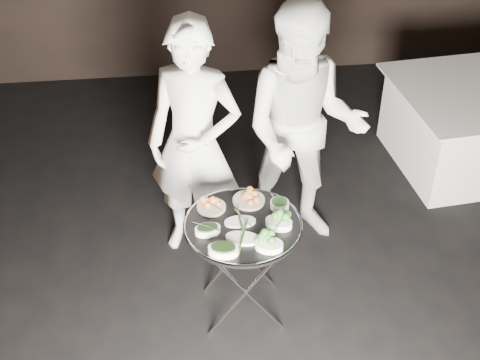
{
  "coord_description": "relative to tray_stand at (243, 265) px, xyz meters",
  "views": [
    {
      "loc": [
        -0.56,
        -2.83,
        3.32
      ],
      "look_at": [
        -0.21,
        0.32,
        0.95
      ],
      "focal_mm": 50.0,
      "sensor_mm": 36.0,
      "label": 1
    }
  ],
  "objects": [
    {
      "name": "serving_tray",
      "position": [
        0.0,
        -0.0,
        0.32
      ],
      "size": [
        0.71,
        0.71,
        0.04
      ],
      "color": "black",
      "rests_on": "tray_stand"
    },
    {
      "name": "spinach_bowl_b",
      "position": [
        -0.14,
        -0.24,
        0.36
      ],
      "size": [
        0.19,
        0.15,
        0.07
      ],
      "rotation": [
        0.0,
        0.0,
        -0.21
      ],
      "color": "white",
      "rests_on": "serving_tray"
    },
    {
      "name": "broccoli_bowl_a",
      "position": [
        0.21,
        -0.04,
        0.36
      ],
      "size": [
        0.2,
        0.17,
        0.07
      ],
      "rotation": [
        0.0,
        0.0,
        -0.42
      ],
      "color": "white",
      "rests_on": "serving_tray"
    },
    {
      "name": "dining_table",
      "position": [
        2.05,
        1.46,
        -0.05
      ],
      "size": [
        1.22,
        1.22,
        0.7
      ],
      "rotation": [
        0.0,
        0.0,
        0.1
      ],
      "color": "white",
      "rests_on": "floor"
    },
    {
      "name": "potato_plate_a",
      "position": [
        -0.17,
        0.17,
        0.36
      ],
      "size": [
        0.18,
        0.18,
        0.06
      ],
      "rotation": [
        0.0,
        0.0,
        -0.18
      ],
      "color": "beige",
      "rests_on": "serving_tray"
    },
    {
      "name": "waiter_left",
      "position": [
        -0.24,
        0.67,
        0.47
      ],
      "size": [
        0.75,
        0.62,
        1.75
      ],
      "primitive_type": "imported",
      "rotation": [
        0.0,
        0.0,
        -0.36
      ],
      "color": "white",
      "rests_on": "floor"
    },
    {
      "name": "serving_utensils",
      "position": [
        0.02,
        0.07,
        0.38
      ],
      "size": [
        0.57,
        0.43,
        0.01
      ],
      "color": "silver",
      "rests_on": "serving_tray"
    },
    {
      "name": "asparagus_plate_a",
      "position": [
        -0.01,
        0.01,
        0.35
      ],
      "size": [
        0.19,
        0.11,
        0.04
      ],
      "rotation": [
        0.0,
        0.0,
        0.04
      ],
      "color": "white",
      "rests_on": "serving_tray"
    },
    {
      "name": "waiter_right",
      "position": [
        0.49,
        0.74,
        0.5
      ],
      "size": [
        1.0,
        0.86,
        1.79
      ],
      "primitive_type": "imported",
      "rotation": [
        0.0,
        0.0,
        -0.22
      ],
      "color": "white",
      "rests_on": "floor"
    },
    {
      "name": "potato_plate_b",
      "position": [
        0.06,
        0.21,
        0.36
      ],
      "size": [
        0.21,
        0.21,
        0.07
      ],
      "rotation": [
        0.0,
        0.0,
        0.39
      ],
      "color": "beige",
      "rests_on": "serving_tray"
    },
    {
      "name": "greens_bowl",
      "position": [
        0.24,
        0.13,
        0.36
      ],
      "size": [
        0.12,
        0.12,
        0.07
      ],
      "rotation": [
        0.0,
        0.0,
        0.12
      ],
      "color": "white",
      "rests_on": "serving_tray"
    },
    {
      "name": "tray_stand",
      "position": [
        0.0,
        0.0,
        0.0
      ],
      "size": [
        0.49,
        0.41,
        0.72
      ],
      "rotation": [
        0.0,
        0.0,
        0.1
      ],
      "color": "silver",
      "rests_on": "floor"
    },
    {
      "name": "asparagus_plate_b",
      "position": [
        -0.02,
        -0.14,
        0.35
      ],
      "size": [
        0.22,
        0.17,
        0.04
      ],
      "rotation": [
        0.0,
        0.0,
        -0.3
      ],
      "color": "white",
      "rests_on": "serving_tray"
    },
    {
      "name": "spinach_bowl_a",
      "position": [
        -0.21,
        -0.05,
        0.36
      ],
      "size": [
        0.17,
        0.12,
        0.06
      ],
      "rotation": [
        0.0,
        0.0,
        0.15
      ],
      "color": "white",
      "rests_on": "serving_tray"
    },
    {
      "name": "broccoli_bowl_b",
      "position": [
        0.12,
        -0.22,
        0.36
      ],
      "size": [
        0.19,
        0.16,
        0.07
      ],
      "rotation": [
        0.0,
        0.0,
        -0.31
      ],
      "color": "white",
      "rests_on": "serving_tray"
    },
    {
      "name": "floor",
      "position": [
        0.21,
        -0.17,
        -0.43
      ],
      "size": [
        6.0,
        7.0,
        0.05
      ],
      "primitive_type": "cube",
      "color": "black",
      "rests_on": "ground"
    }
  ]
}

